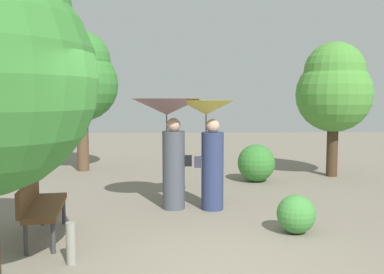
% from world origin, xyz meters
% --- Properties ---
extents(person_left, '(1.27, 1.27, 2.03)m').
position_xyz_m(person_left, '(-0.43, 2.97, 1.49)').
color(person_left, '#474C56').
rests_on(person_left, ground).
extents(person_right, '(1.03, 1.03, 2.00)m').
position_xyz_m(person_right, '(0.29, 2.89, 1.34)').
color(person_right, navy).
rests_on(person_right, ground).
extents(park_bench, '(0.72, 1.56, 0.83)m').
position_xyz_m(park_bench, '(-2.27, 1.36, 0.51)').
color(park_bench, '#38383D').
rests_on(park_bench, ground).
extents(tree_near_right, '(1.93, 1.93, 3.46)m').
position_xyz_m(tree_near_right, '(3.73, 6.08, 2.30)').
color(tree_near_right, '#42301E').
rests_on(tree_near_right, ground).
extents(tree_mid_left, '(2.03, 2.03, 3.86)m').
position_xyz_m(tree_mid_left, '(-2.93, 7.15, 2.60)').
color(tree_mid_left, brown).
rests_on(tree_mid_left, ground).
extents(bush_path_left, '(0.91, 0.91, 0.91)m').
position_xyz_m(bush_path_left, '(1.63, 5.44, 0.45)').
color(bush_path_left, '#387F33').
rests_on(bush_path_left, ground).
extents(bush_path_right, '(0.58, 0.58, 0.58)m').
position_xyz_m(bush_path_right, '(1.51, 1.47, 0.29)').
color(bush_path_right, '#428C3D').
rests_on(bush_path_right, ground).
extents(path_marker_post, '(0.12, 0.12, 0.53)m').
position_xyz_m(path_marker_post, '(-1.59, 0.36, 0.26)').
color(path_marker_post, gray).
rests_on(path_marker_post, ground).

